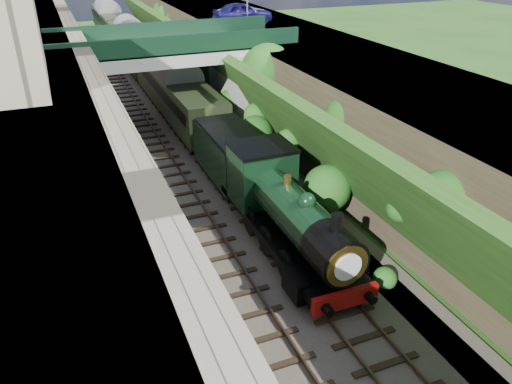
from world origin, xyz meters
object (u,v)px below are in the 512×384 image
(tree, at_px, (268,73))
(car_blue, at_px, (243,13))
(road_bridge, at_px, (180,75))
(tender, at_px, (231,158))
(car_silver, at_px, (243,12))
(locomotive, at_px, (288,214))

(tree, height_order, car_blue, car_blue)
(road_bridge, height_order, tender, road_bridge)
(road_bridge, height_order, tree, road_bridge)
(tree, xyz_separation_m, car_silver, (2.51, 11.26, 2.28))
(car_silver, height_order, locomotive, car_silver)
(tree, height_order, tender, tree)
(car_silver, bearing_deg, car_blue, 149.61)
(car_silver, xyz_separation_m, locomotive, (-7.22, -24.34, -5.03))
(tender, bearing_deg, car_silver, 66.97)
(road_bridge, xyz_separation_m, car_blue, (6.97, 5.99, 3.00))
(road_bridge, xyz_separation_m, locomotive, (0.26, -17.00, -2.18))
(road_bridge, height_order, car_silver, car_silver)
(road_bridge, bearing_deg, car_silver, 44.47)
(road_bridge, relative_size, car_silver, 3.91)
(car_blue, relative_size, car_silver, 1.19)
(car_silver, bearing_deg, road_bridge, 124.44)
(car_blue, height_order, tender, car_blue)
(tender, bearing_deg, locomotive, -90.00)
(road_bridge, relative_size, tender, 2.67)
(car_silver, xyz_separation_m, tender, (-7.22, -16.98, -5.31))
(road_bridge, distance_m, tree, 6.36)
(tree, xyz_separation_m, tender, (-4.71, -5.72, -3.03))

